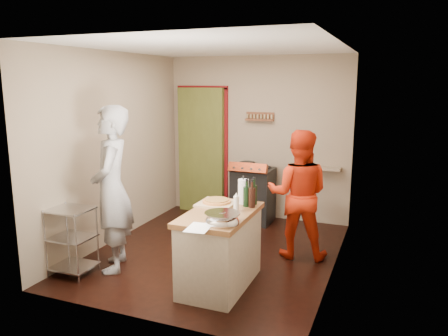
{
  "coord_description": "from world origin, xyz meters",
  "views": [
    {
      "loc": [
        2.1,
        -4.95,
        2.2
      ],
      "look_at": [
        0.12,
        0.0,
        1.14
      ],
      "focal_mm": 35.0,
      "sensor_mm": 36.0,
      "label": 1
    }
  ],
  "objects_px": {
    "wire_shelving": "(72,238)",
    "island": "(221,247)",
    "person_red": "(298,194)",
    "stove": "(253,194)",
    "person_stripe": "(112,189)"
  },
  "relations": [
    {
      "from": "wire_shelving",
      "to": "island",
      "type": "height_order",
      "value": "island"
    },
    {
      "from": "island",
      "to": "person_red",
      "type": "relative_size",
      "value": 0.78
    },
    {
      "from": "wire_shelving",
      "to": "island",
      "type": "relative_size",
      "value": 0.63
    },
    {
      "from": "island",
      "to": "person_red",
      "type": "height_order",
      "value": "person_red"
    },
    {
      "from": "stove",
      "to": "person_stripe",
      "type": "relative_size",
      "value": 0.52
    },
    {
      "from": "stove",
      "to": "person_stripe",
      "type": "height_order",
      "value": "person_stripe"
    },
    {
      "from": "island",
      "to": "wire_shelving",
      "type": "bearing_deg",
      "value": -167.71
    },
    {
      "from": "wire_shelving",
      "to": "stove",
      "type": "bearing_deg",
      "value": 63.15
    },
    {
      "from": "stove",
      "to": "person_red",
      "type": "xyz_separation_m",
      "value": [
        0.95,
        -1.11,
        0.36
      ]
    },
    {
      "from": "person_red",
      "to": "stove",
      "type": "bearing_deg",
      "value": -57.51
    },
    {
      "from": "island",
      "to": "stove",
      "type": "bearing_deg",
      "value": 99.19
    },
    {
      "from": "stove",
      "to": "island",
      "type": "distance_m",
      "value": 2.28
    },
    {
      "from": "wire_shelving",
      "to": "person_stripe",
      "type": "relative_size",
      "value": 0.41
    },
    {
      "from": "person_red",
      "to": "island",
      "type": "bearing_deg",
      "value": 54.75
    },
    {
      "from": "stove",
      "to": "wire_shelving",
      "type": "height_order",
      "value": "stove"
    }
  ]
}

